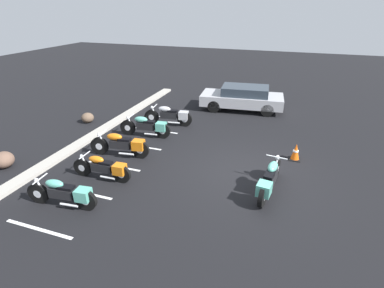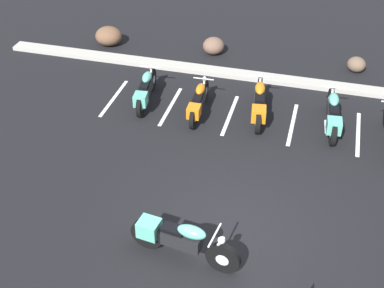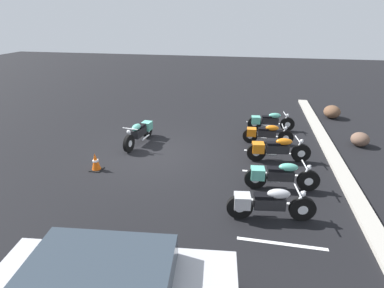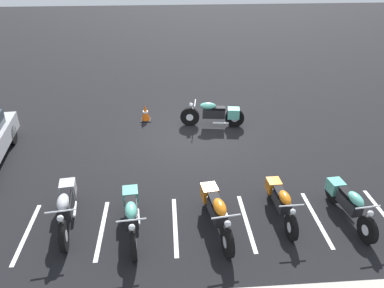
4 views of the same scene
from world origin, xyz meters
TOP-DOWN VIEW (x-y plane):
  - ground at (0.00, 0.00)m, footprint 60.00×60.00m
  - motorcycle_teal_featured at (-0.91, -0.87)m, footprint 2.33×0.73m
  - parked_bike_0 at (-3.47, 4.46)m, footprint 0.64×2.15m
  - parked_bike_1 at (-1.86, 4.27)m, footprint 0.58×2.08m
  - parked_bike_2 at (-0.23, 4.58)m, footprint 0.73×2.30m
  - parked_bike_3 at (1.75, 4.54)m, footprint 0.66×2.27m
  - parked_bike_4 at (3.33, 4.14)m, footprint 0.72×2.31m
  - concrete_curb at (0.00, 6.77)m, footprint 18.00×0.50m
  - landscape_rock_1 at (-5.98, 7.79)m, footprint 1.04×0.95m
  - landscape_rock_2 at (-2.33, 8.09)m, footprint 0.98×0.97m
  - traffic_cone at (1.66, -1.56)m, footprint 0.40×0.40m
  - stall_line_0 at (-4.49, 4.50)m, footprint 0.10×2.10m
  - stall_line_1 at (-2.75, 4.50)m, footprint 0.10×2.10m
  - stall_line_2 at (-1.00, 4.50)m, footprint 0.10×2.10m
  - stall_line_3 at (0.74, 4.50)m, footprint 0.10×2.10m
  - stall_line_4 at (2.49, 4.50)m, footprint 0.10×2.10m
  - stall_line_5 at (4.24, 4.50)m, footprint 0.10×2.10m

SIDE VIEW (x-z plane):
  - ground at x=0.00m, z-range 0.00..0.00m
  - stall_line_0 at x=-4.49m, z-range 0.00..0.00m
  - stall_line_1 at x=-2.75m, z-range 0.00..0.00m
  - stall_line_2 at x=-1.00m, z-range 0.00..0.00m
  - stall_line_3 at x=0.74m, z-range 0.00..0.00m
  - stall_line_4 at x=2.49m, z-range 0.00..0.00m
  - stall_line_5 at x=4.24m, z-range 0.00..0.00m
  - concrete_curb at x=0.00m, z-range 0.00..0.12m
  - landscape_rock_2 at x=-2.33m, z-range 0.00..0.57m
  - traffic_cone at x=1.66m, z-range -0.02..0.62m
  - landscape_rock_1 at x=-5.98m, z-range 0.00..0.66m
  - parked_bike_1 at x=-1.86m, z-range 0.03..0.84m
  - parked_bike_0 at x=-3.47m, z-range 0.03..0.87m
  - parked_bike_3 at x=1.75m, z-range 0.03..0.92m
  - parked_bike_2 at x=-0.23m, z-range 0.03..0.94m
  - parked_bike_4 at x=3.33m, z-range 0.03..0.94m
  - motorcycle_teal_featured at x=-0.91m, z-range 0.03..0.95m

